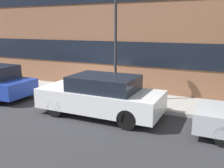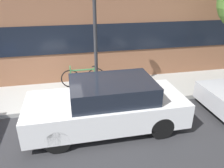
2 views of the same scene
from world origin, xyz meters
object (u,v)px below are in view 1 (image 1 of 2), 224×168
(parked_car_white, at_px, (101,96))
(bicycle, at_px, (119,84))
(lamp_post, at_px, (116,34))
(fire_hydrant, at_px, (21,81))

(parked_car_white, distance_m, bicycle, 2.71)
(parked_car_white, distance_m, lamp_post, 2.56)
(fire_hydrant, relative_size, lamp_post, 0.17)
(fire_hydrant, distance_m, lamp_post, 5.56)
(parked_car_white, height_order, lamp_post, lamp_post)
(parked_car_white, xyz_separation_m, fire_hydrant, (-5.15, 1.40, -0.22))
(parked_car_white, bearing_deg, lamp_post, -86.31)
(parked_car_white, relative_size, bicycle, 2.56)
(fire_hydrant, height_order, bicycle, bicycle)
(parked_car_white, bearing_deg, fire_hydrant, -15.25)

